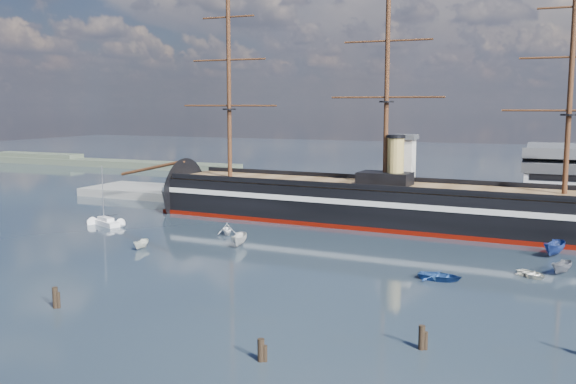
% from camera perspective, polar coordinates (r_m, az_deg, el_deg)
% --- Properties ---
extents(ground, '(600.00, 600.00, 0.00)m').
position_cam_1_polar(ground, '(108.59, 4.62, -4.59)').
color(ground, black).
rests_on(ground, ground).
extents(quay, '(180.00, 18.00, 2.00)m').
position_cam_1_polar(quay, '(140.51, 13.24, -1.94)').
color(quay, slate).
rests_on(quay, ground).
extents(quay_tower, '(5.00, 5.00, 15.00)m').
position_cam_1_polar(quay_tower, '(137.70, 10.28, 2.04)').
color(quay_tower, silver).
rests_on(quay_tower, ground).
extents(shoreline, '(120.00, 10.00, 4.00)m').
position_cam_1_polar(shoreline, '(262.07, -18.12, 2.62)').
color(shoreline, '#3F4C38').
rests_on(shoreline, ground).
extents(warship, '(113.26, 20.57, 53.94)m').
position_cam_1_polar(warship, '(127.04, 6.94, -0.96)').
color(warship, black).
rests_on(warship, ground).
extents(sailboat, '(7.47, 4.81, 11.55)m').
position_cam_1_polar(sailboat, '(129.04, -15.89, -2.56)').
color(sailboat, white).
rests_on(sailboat, ground).
extents(motorboat_a, '(6.78, 3.79, 2.56)m').
position_cam_1_polar(motorboat_a, '(106.69, -4.33, -4.81)').
color(motorboat_a, silver).
rests_on(motorboat_a, ground).
extents(motorboat_b, '(1.54, 3.59, 1.66)m').
position_cam_1_polar(motorboat_b, '(88.48, 13.34, -7.64)').
color(motorboat_b, navy).
rests_on(motorboat_b, ground).
extents(motorboat_c, '(5.71, 4.07, 2.15)m').
position_cam_1_polar(motorboat_c, '(97.05, 23.13, -6.70)').
color(motorboat_c, slate).
rests_on(motorboat_c, ground).
extents(motorboat_d, '(6.90, 5.86, 2.36)m').
position_cam_1_polar(motorboat_d, '(116.05, -5.44, -3.80)').
color(motorboat_d, white).
rests_on(motorboat_d, ground).
extents(motorboat_e, '(2.69, 2.86, 1.31)m').
position_cam_1_polar(motorboat_e, '(93.59, 20.83, -7.10)').
color(motorboat_e, silver).
rests_on(motorboat_e, ground).
extents(motorboat_f, '(7.60, 4.72, 2.86)m').
position_cam_1_polar(motorboat_f, '(107.85, 22.59, -5.26)').
color(motorboat_f, navy).
rests_on(motorboat_f, ground).
extents(motorboat_g, '(4.66, 2.10, 1.81)m').
position_cam_1_polar(motorboat_g, '(106.99, -12.91, -4.95)').
color(motorboat_g, white).
rests_on(motorboat_g, ground).
extents(piling_near_left, '(0.64, 0.64, 3.16)m').
position_cam_1_polar(piling_near_left, '(79.58, -19.95, -9.66)').
color(piling_near_left, black).
rests_on(piling_near_left, ground).
extents(piling_near_mid, '(0.64, 0.64, 2.83)m').
position_cam_1_polar(piling_near_mid, '(60.45, -2.41, -14.80)').
color(piling_near_mid, black).
rests_on(piling_near_mid, ground).
extents(piling_near_right, '(0.64, 0.64, 3.06)m').
position_cam_1_polar(piling_near_right, '(64.35, 11.77, -13.53)').
color(piling_near_right, black).
rests_on(piling_near_right, ground).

